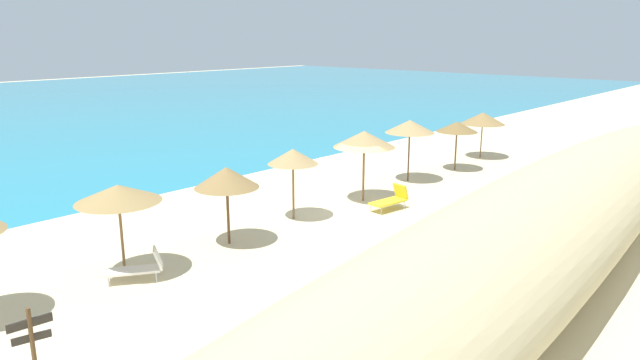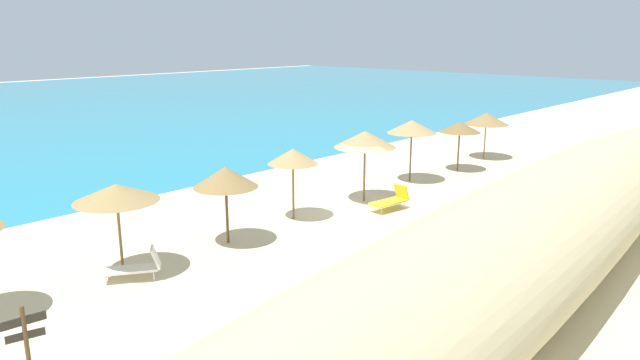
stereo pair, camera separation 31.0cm
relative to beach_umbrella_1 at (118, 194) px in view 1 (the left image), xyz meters
The scene contains 12 objects.
ground_plane 9.75m from the beach_umbrella_1, ahead, with size 160.00×160.00×0.00m, color beige.
dune_ridge 12.03m from the beach_umbrella_1, 49.74° to the right, with size 41.50×4.19×3.19m, color #C9B586.
beach_umbrella_1 is the anchor object (origin of this frame).
beach_umbrella_2 3.75m from the beach_umbrella_1, ahead, with size 2.14×2.14×2.65m.
beach_umbrella_3 7.13m from the beach_umbrella_1, ahead, with size 1.91×1.91×2.72m.
beach_umbrella_4 10.86m from the beach_umbrella_1, ahead, with size 2.58×2.58×3.00m.
beach_umbrella_5 15.03m from the beach_umbrella_1, ahead, with size 2.34×2.34×2.95m.
beach_umbrella_6 18.63m from the beach_umbrella_1, ahead, with size 2.12×2.12×2.53m.
beach_umbrella_7 22.43m from the beach_umbrella_1, ahead, with size 2.48×2.48×2.59m.
lounge_chair_0 2.18m from the beach_umbrella_1, 82.92° to the right, with size 1.65×1.36×0.94m.
lounge_chair_1 11.00m from the beach_umbrella_1, 10.42° to the right, with size 1.74×0.90×0.96m.
wooden_signpost 5.79m from the beach_umbrella_1, 136.76° to the right, with size 0.84×0.20×1.76m.
Camera 1 is at (-17.22, -13.84, 6.84)m, focal length 32.44 mm.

